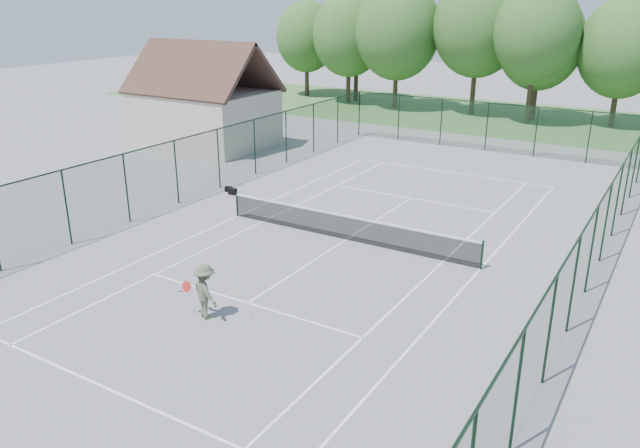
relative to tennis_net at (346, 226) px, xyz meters
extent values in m
plane|color=gray|center=(0.00, 0.00, -0.58)|extent=(140.00, 140.00, 0.00)
cube|color=#477637|center=(0.00, 30.00, -0.57)|extent=(80.00, 16.00, 0.01)
cube|color=white|center=(0.00, 11.88, -0.57)|extent=(10.97, 0.08, 0.01)
cube|color=white|center=(0.00, -11.88, -0.57)|extent=(10.97, 0.08, 0.01)
cube|color=white|center=(0.00, 6.40, -0.57)|extent=(8.23, 0.08, 0.01)
cube|color=white|center=(0.00, -6.40, -0.57)|extent=(8.23, 0.08, 0.01)
cube|color=white|center=(5.49, 0.00, -0.57)|extent=(0.08, 23.77, 0.01)
cube|color=white|center=(-5.49, 0.00, -0.57)|extent=(0.08, 23.77, 0.01)
cube|color=white|center=(4.12, 0.00, -0.57)|extent=(0.08, 23.77, 0.01)
cube|color=white|center=(-4.12, 0.00, -0.57)|extent=(0.08, 23.77, 0.01)
cube|color=white|center=(0.00, 0.00, -0.57)|extent=(0.08, 12.80, 0.01)
cylinder|color=black|center=(-5.50, 0.00, -0.03)|extent=(0.08, 0.08, 1.10)
cylinder|color=black|center=(5.50, 0.00, -0.03)|extent=(0.08, 0.08, 1.10)
cube|color=black|center=(0.00, 0.00, -0.08)|extent=(11.00, 0.02, 0.96)
cube|color=white|center=(0.00, 0.00, 0.42)|extent=(11.00, 0.05, 0.07)
cube|color=#193E24|center=(0.00, 18.00, 0.92)|extent=(18.00, 0.02, 3.00)
cube|color=#193E24|center=(9.00, 0.00, 0.92)|extent=(0.02, 36.00, 3.00)
cube|color=#193E24|center=(-9.00, 0.00, 0.92)|extent=(0.02, 36.00, 3.00)
cube|color=black|center=(0.00, 18.00, 2.42)|extent=(18.00, 0.05, 0.05)
cube|color=black|center=(9.00, 0.00, 2.42)|extent=(0.05, 36.00, 0.05)
cube|color=black|center=(-9.00, 0.00, 2.42)|extent=(0.05, 36.00, 0.05)
cube|color=beige|center=(-16.00, 10.00, 1.17)|extent=(8.00, 6.00, 3.50)
cube|color=#4C3127|center=(-16.00, 11.50, 4.42)|extent=(8.60, 3.27, 3.27)
cube|color=#4C3127|center=(-16.00, 8.50, 4.42)|extent=(8.60, 3.27, 3.27)
cylinder|color=#3E2F20|center=(-16.50, 30.00, 1.52)|extent=(0.40, 0.40, 4.20)
ellipsoid|color=#3E6F2D|center=(-16.50, 30.00, 5.42)|extent=(6.40, 6.40, 7.40)
cylinder|color=#3E2F20|center=(0.00, 30.00, 1.52)|extent=(0.40, 0.40, 4.20)
ellipsoid|color=#3E6F2D|center=(0.00, 30.00, 5.42)|extent=(6.40, 6.40, 7.40)
cube|color=black|center=(-7.70, 2.40, -0.42)|extent=(0.41, 0.26, 0.32)
cube|color=black|center=(-8.18, 2.66, -0.44)|extent=(0.38, 0.28, 0.27)
imported|color=#545A42|center=(-0.49, -7.79, 0.29)|extent=(1.28, 1.00, 1.73)
sphere|color=#D0E945|center=(0.48, -7.39, 0.30)|extent=(0.07, 0.07, 0.07)
camera|label=1|loc=(11.17, -20.34, 8.59)|focal=35.00mm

